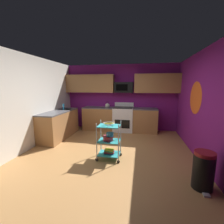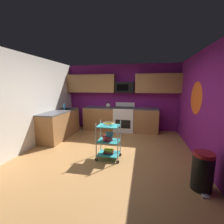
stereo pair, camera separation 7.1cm
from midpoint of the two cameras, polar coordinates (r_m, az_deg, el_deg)
floor at (r=4.20m, az=-1.02°, el=-15.23°), size 4.40×4.80×0.04m
wall_back at (r=6.22m, az=3.91°, el=5.50°), size 4.52×0.06×2.60m
wall_left at (r=4.85m, az=-27.79°, el=3.24°), size 0.06×4.80×2.60m
wall_right at (r=3.99m, az=31.95°, el=1.74°), size 0.06×4.80×2.60m
wall_flower_decal at (r=4.48m, az=29.38°, el=4.60°), size 0.00×0.84×0.84m
counter_run at (r=5.73m, az=-4.60°, el=-3.32°), size 3.64×2.38×0.92m
oven_range at (r=6.00m, az=4.85°, el=-2.61°), size 0.76×0.65×1.10m
upper_cabinets at (r=6.02m, az=3.38°, el=10.61°), size 4.40×0.33×0.70m
microwave at (r=5.97m, az=5.14°, el=9.15°), size 0.70×0.39×0.40m
rolling_cart at (r=3.72m, az=-0.70°, el=-10.71°), size 0.58×0.41×0.91m
fruit_bowl at (r=3.60m, az=-0.72°, el=-4.37°), size 0.27×0.27×0.07m
mixing_bowl_large at (r=3.71m, az=-1.11°, el=-9.72°), size 0.25×0.25×0.11m
mixing_bowl_small at (r=3.66m, az=-0.40°, el=-8.34°), size 0.18×0.18×0.08m
book_stack at (r=3.83m, az=-0.69°, el=-14.55°), size 0.25×0.18×0.11m
kettle at (r=6.01m, az=-1.09°, el=2.47°), size 0.21×0.18×0.26m
dish_soap_bottle at (r=5.73m, az=-17.08°, el=1.93°), size 0.06×0.06×0.20m
trash_can at (r=3.18m, az=31.37°, el=-18.41°), size 0.34×0.42×0.66m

